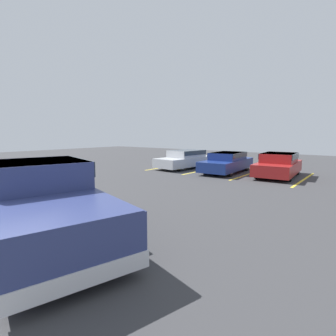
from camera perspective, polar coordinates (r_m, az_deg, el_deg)
ground_plane at (r=7.09m, az=-32.26°, el=-13.09°), size 60.00×60.00×0.00m
stall_stripe_a at (r=18.77m, az=0.39°, el=0.37°), size 0.12×5.22×0.01m
stall_stripe_b at (r=17.16m, az=8.09°, el=-0.39°), size 0.12×5.22×0.01m
stall_stripe_c at (r=15.93m, az=17.18°, el=-1.27°), size 0.12×5.22×0.01m
stall_stripe_d at (r=15.16m, az=27.48°, el=-2.23°), size 0.12×5.22×0.01m
pickup_truck at (r=6.37m, az=-25.63°, el=-6.74°), size 5.77×3.42×1.76m
parked_sedan_a at (r=17.87m, az=3.90°, el=2.07°), size 2.18×4.68×1.22m
parked_sedan_b at (r=16.28m, az=12.75°, el=1.37°), size 1.99×4.69×1.21m
parked_sedan_c at (r=15.56m, az=22.90°, el=0.79°), size 2.13×4.39×1.28m
wheel_stop_curb at (r=18.91m, az=22.55°, el=0.04°), size 1.63×0.20×0.14m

